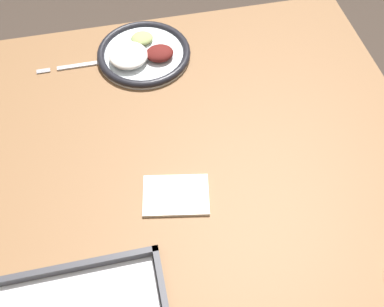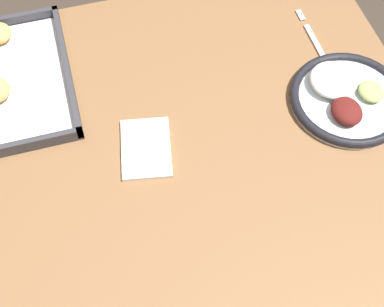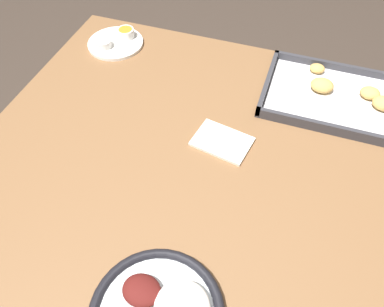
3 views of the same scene
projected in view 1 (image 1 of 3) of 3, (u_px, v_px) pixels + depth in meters
ground_plane at (198, 272)px, 1.61m from camera, size 8.00×8.00×0.00m
dining_table at (201, 183)px, 1.09m from camera, size 1.03×1.00×0.73m
dinner_plate at (143, 53)px, 1.18m from camera, size 0.25×0.25×0.05m
fork at (85, 65)px, 1.18m from camera, size 0.23×0.01×0.00m
napkin at (176, 195)px, 0.95m from camera, size 0.15×0.12×0.01m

